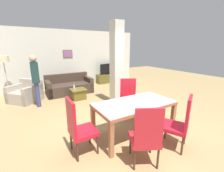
{
  "coord_description": "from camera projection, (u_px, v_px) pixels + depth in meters",
  "views": [
    {
      "loc": [
        -1.98,
        -2.36,
        1.92
      ],
      "look_at": [
        0.0,
        0.96,
        0.91
      ],
      "focal_mm": 24.0,
      "sensor_mm": 36.0,
      "label": 1
    }
  ],
  "objects": [
    {
      "name": "dining_table",
      "position": [
        134.0,
        109.0,
        3.28
      ],
      "size": [
        1.74,
        0.88,
        0.76
      ],
      "color": "#A66845",
      "rests_on": "ground_plane"
    },
    {
      "name": "coffee_table",
      "position": [
        78.0,
        94.0,
        5.63
      ],
      "size": [
        0.56,
        0.52,
        0.4
      ],
      "color": "brown",
      "rests_on": "ground_plane"
    },
    {
      "name": "dining_chair_near_right",
      "position": [
        180.0,
        122.0,
        2.82
      ],
      "size": [
        0.62,
        0.62,
        1.07
      ],
      "rotation": [
        0.0,
        0.0,
        0.48
      ],
      "color": "red",
      "rests_on": "ground_plane"
    },
    {
      "name": "armchair",
      "position": [
        26.0,
        94.0,
        5.41
      ],
      "size": [
        1.24,
        1.25,
        0.77
      ],
      "rotation": [
        0.0,
        0.0,
        2.3
      ],
      "color": "#B1A495",
      "rests_on": "ground_plane"
    },
    {
      "name": "dining_chair_head_left",
      "position": [
        78.0,
        126.0,
        2.66
      ],
      "size": [
        0.46,
        0.46,
        1.07
      ],
      "rotation": [
        0.0,
        0.0,
        -1.57
      ],
      "color": "red",
      "rests_on": "ground_plane"
    },
    {
      "name": "standing_person",
      "position": [
        35.0,
        78.0,
        4.8
      ],
      "size": [
        0.23,
        0.39,
        1.68
      ],
      "rotation": [
        0.0,
        0.0,
        -1.6
      ],
      "color": "navy",
      "rests_on": "ground_plane"
    },
    {
      "name": "back_wall",
      "position": [
        70.0,
        59.0,
        7.22
      ],
      "size": [
        7.2,
        0.09,
        2.7
      ],
      "color": "silver",
      "rests_on": "ground_plane"
    },
    {
      "name": "tv_stand",
      "position": [
        108.0,
        78.0,
        8.24
      ],
      "size": [
        1.24,
        0.4,
        0.49
      ],
      "color": "brown",
      "rests_on": "ground_plane"
    },
    {
      "name": "ground_plane",
      "position": [
        133.0,
        133.0,
        3.43
      ],
      "size": [
        18.0,
        18.0,
        0.0
      ],
      "primitive_type": "plane",
      "color": "#A38756"
    },
    {
      "name": "tv_screen",
      "position": [
        108.0,
        69.0,
        8.1
      ],
      "size": [
        1.04,
        0.35,
        0.56
      ],
      "rotation": [
        0.0,
        0.0,
        3.43
      ],
      "color": "black",
      "rests_on": "tv_stand"
    },
    {
      "name": "floor_lamp",
      "position": [
        4.0,
        63.0,
        5.39
      ],
      "size": [
        0.38,
        0.38,
        1.61
      ],
      "color": "#B7B7BC",
      "rests_on": "ground_plane"
    },
    {
      "name": "sofa",
      "position": [
        69.0,
        87.0,
        6.37
      ],
      "size": [
        1.84,
        0.93,
        0.8
      ],
      "rotation": [
        0.0,
        0.0,
        3.14
      ],
      "color": "#423329",
      "rests_on": "ground_plane"
    },
    {
      "name": "divider_pillar",
      "position": [
        117.0,
        65.0,
        4.86
      ],
      "size": [
        0.33,
        0.35,
        2.7
      ],
      "color": "silver",
      "rests_on": "ground_plane"
    },
    {
      "name": "dining_chair_near_left",
      "position": [
        146.0,
        135.0,
        2.39
      ],
      "size": [
        0.62,
        0.62,
        1.07
      ],
      "rotation": [
        0.0,
        0.0,
        -0.48
      ],
      "color": "red",
      "rests_on": "ground_plane"
    },
    {
      "name": "bottle",
      "position": [
        74.0,
        88.0,
        5.43
      ],
      "size": [
        0.07,
        0.07,
        0.23
      ],
      "color": "#B2B7BC",
      "rests_on": "coffee_table"
    },
    {
      "name": "dining_chair_far_right",
      "position": [
        128.0,
        97.0,
        4.17
      ],
      "size": [
        0.62,
        0.62,
        1.07
      ],
      "rotation": [
        0.0,
        0.0,
        2.64
      ],
      "color": "red",
      "rests_on": "ground_plane"
    }
  ]
}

